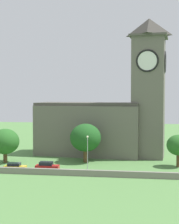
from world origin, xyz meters
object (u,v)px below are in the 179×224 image
object	(u,v)px
church	(109,114)
tree_riverside_east	(5,142)
streetlamp_west_mid	(87,147)
car_red	(47,166)
tree_by_tower	(178,145)
car_yellow	(15,167)
tree_riverside_west	(85,138)

from	to	relation	value
church	tree_riverside_east	xyz separation A→B (m)	(-22.17, -12.39, -5.51)
streetlamp_west_mid	tree_riverside_east	world-z (taller)	tree_riverside_east
car_red	tree_by_tower	world-z (taller)	tree_by_tower
car_red	streetlamp_west_mid	size ratio (longest dim) A/B	0.68
church	tree_riverside_east	bearing A→B (deg)	-150.80
streetlamp_west_mid	tree_riverside_east	distance (m)	19.76
church	tree_by_tower	xyz separation A→B (m)	(15.57, -11.43, -5.66)
car_yellow	tree_by_tower	world-z (taller)	tree_by_tower
streetlamp_west_mid	tree_riverside_east	size ratio (longest dim) A/B	0.91
streetlamp_west_mid	tree_by_tower	distance (m)	19.22
church	car_red	size ratio (longest dim) A/B	7.12
church	tree_by_tower	distance (m)	20.13
car_yellow	car_red	distance (m)	6.41
tree_riverside_west	car_yellow	bearing A→B (deg)	-138.47
church	tree_riverside_west	distance (m)	11.33
car_red	tree_riverside_east	bearing A→B (deg)	148.34
car_red	streetlamp_west_mid	xyz separation A→B (m)	(7.72, 2.76, 3.65)
church	car_red	bearing A→B (deg)	-118.56
car_yellow	streetlamp_west_mid	xyz separation A→B (m)	(14.07, 3.56, 3.77)
car_red	tree_riverside_west	world-z (taller)	tree_riverside_west
car_red	tree_riverside_east	distance (m)	14.08
car_yellow	tree_riverside_east	size ratio (longest dim) A/B	0.58
church	car_red	world-z (taller)	church
car_yellow	tree_riverside_east	distance (m)	10.24
tree_riverside_west	tree_by_tower	distance (m)	20.21
tree_by_tower	car_yellow	bearing A→B (deg)	-164.74
car_yellow	tree_riverside_west	bearing A→B (deg)	41.53
streetlamp_west_mid	tree_riverside_west	xyz separation A→B (m)	(-1.60, 7.49, 0.91)
car_red	church	bearing A→B (deg)	61.44
tree_by_tower	tree_riverside_east	xyz separation A→B (m)	(-37.74, -0.96, 0.16)
car_yellow	car_red	bearing A→B (deg)	7.16
church	streetlamp_west_mid	world-z (taller)	church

